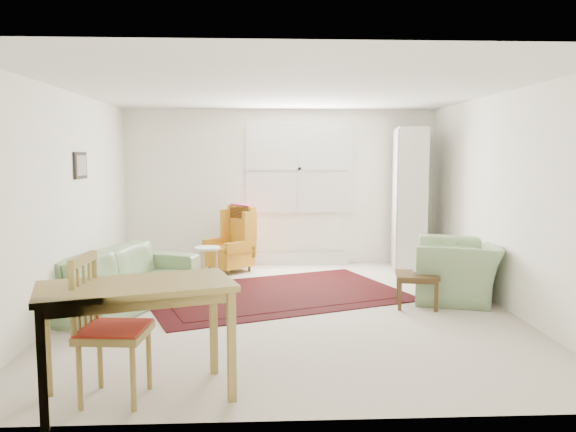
{
  "coord_description": "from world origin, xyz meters",
  "views": [
    {
      "loc": [
        -0.32,
        -6.34,
        1.79
      ],
      "look_at": [
        0.0,
        0.3,
        1.05
      ],
      "focal_mm": 35.0,
      "sensor_mm": 36.0,
      "label": 1
    }
  ],
  "objects_px": {
    "wingback_chair": "(229,239)",
    "armchair": "(458,264)",
    "sofa": "(126,267)",
    "coffee_table": "(417,290)",
    "cabinet": "(410,199)",
    "desk_chair": "(114,328)",
    "stool": "(207,263)",
    "desk": "(138,341)"
  },
  "relations": [
    {
      "from": "wingback_chair",
      "to": "armchair",
      "type": "bearing_deg",
      "value": 15.53
    },
    {
      "from": "sofa",
      "to": "coffee_table",
      "type": "bearing_deg",
      "value": -75.01
    },
    {
      "from": "cabinet",
      "to": "desk_chair",
      "type": "relative_size",
      "value": 2.04
    },
    {
      "from": "coffee_table",
      "to": "stool",
      "type": "height_order",
      "value": "stool"
    },
    {
      "from": "armchair",
      "to": "desk",
      "type": "relative_size",
      "value": 0.81
    },
    {
      "from": "armchair",
      "to": "wingback_chair",
      "type": "xyz_separation_m",
      "value": [
        -2.91,
        1.77,
        0.07
      ]
    },
    {
      "from": "desk_chair",
      "to": "desk",
      "type": "bearing_deg",
      "value": -84.71
    },
    {
      "from": "coffee_table",
      "to": "desk_chair",
      "type": "bearing_deg",
      "value": -140.53
    },
    {
      "from": "armchair",
      "to": "coffee_table",
      "type": "bearing_deg",
      "value": -43.77
    },
    {
      "from": "sofa",
      "to": "desk_chair",
      "type": "xyz_separation_m",
      "value": [
        0.55,
        -2.64,
        0.09
      ]
    },
    {
      "from": "desk",
      "to": "desk_chair",
      "type": "xyz_separation_m",
      "value": [
        -0.17,
        0.0,
        0.1
      ]
    },
    {
      "from": "cabinet",
      "to": "sofa",
      "type": "bearing_deg",
      "value": -145.7
    },
    {
      "from": "stool",
      "to": "desk",
      "type": "distance_m",
      "value": 3.89
    },
    {
      "from": "coffee_table",
      "to": "desk",
      "type": "xyz_separation_m",
      "value": [
        -2.72,
        -2.38,
        0.23
      ]
    },
    {
      "from": "desk_chair",
      "to": "armchair",
      "type": "bearing_deg",
      "value": -46.93
    },
    {
      "from": "stool",
      "to": "armchair",
      "type": "bearing_deg",
      "value": -20.35
    },
    {
      "from": "cabinet",
      "to": "armchair",
      "type": "bearing_deg",
      "value": -77.36
    },
    {
      "from": "sofa",
      "to": "stool",
      "type": "height_order",
      "value": "sofa"
    },
    {
      "from": "armchair",
      "to": "stool",
      "type": "relative_size",
      "value": 2.3
    },
    {
      "from": "armchair",
      "to": "coffee_table",
      "type": "xyz_separation_m",
      "value": [
        -0.6,
        -0.32,
        -0.23
      ]
    },
    {
      "from": "armchair",
      "to": "coffee_table",
      "type": "height_order",
      "value": "armchair"
    },
    {
      "from": "stool",
      "to": "coffee_table",
      "type": "bearing_deg",
      "value": -30.2
    },
    {
      "from": "wingback_chair",
      "to": "coffee_table",
      "type": "xyz_separation_m",
      "value": [
        2.31,
        -2.09,
        -0.31
      ]
    },
    {
      "from": "sofa",
      "to": "wingback_chair",
      "type": "height_order",
      "value": "wingback_chair"
    },
    {
      "from": "wingback_chair",
      "to": "desk_chair",
      "type": "height_order",
      "value": "desk_chair"
    },
    {
      "from": "coffee_table",
      "to": "cabinet",
      "type": "distance_m",
      "value": 2.37
    },
    {
      "from": "sofa",
      "to": "armchair",
      "type": "xyz_separation_m",
      "value": [
        4.03,
        0.06,
        -0.01
      ]
    },
    {
      "from": "armchair",
      "to": "stool",
      "type": "bearing_deg",
      "value": -92.56
    },
    {
      "from": "coffee_table",
      "to": "stool",
      "type": "xyz_separation_m",
      "value": [
        -2.59,
        1.51,
        0.04
      ]
    },
    {
      "from": "wingback_chair",
      "to": "desk_chair",
      "type": "relative_size",
      "value": 0.95
    },
    {
      "from": "armchair",
      "to": "stool",
      "type": "xyz_separation_m",
      "value": [
        -3.19,
        1.18,
        -0.19
      ]
    },
    {
      "from": "wingback_chair",
      "to": "cabinet",
      "type": "bearing_deg",
      "value": 47.84
    },
    {
      "from": "wingback_chair",
      "to": "desk",
      "type": "height_order",
      "value": "wingback_chair"
    },
    {
      "from": "sofa",
      "to": "wingback_chair",
      "type": "bearing_deg",
      "value": -12.08
    },
    {
      "from": "wingback_chair",
      "to": "coffee_table",
      "type": "bearing_deg",
      "value": 4.66
    },
    {
      "from": "stool",
      "to": "cabinet",
      "type": "xyz_separation_m",
      "value": [
        3.06,
        0.64,
        0.85
      ]
    },
    {
      "from": "sofa",
      "to": "coffee_table",
      "type": "relative_size",
      "value": 4.57
    },
    {
      "from": "sofa",
      "to": "armchair",
      "type": "bearing_deg",
      "value": -69.76
    },
    {
      "from": "wingback_chair",
      "to": "stool",
      "type": "bearing_deg",
      "value": -68.26
    },
    {
      "from": "cabinet",
      "to": "wingback_chair",
      "type": "bearing_deg",
      "value": -170.43
    },
    {
      "from": "wingback_chair",
      "to": "stool",
      "type": "height_order",
      "value": "wingback_chair"
    },
    {
      "from": "wingback_chair",
      "to": "sofa",
      "type": "bearing_deg",
      "value": -74.62
    }
  ]
}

